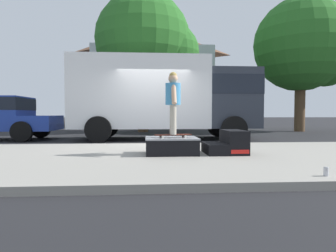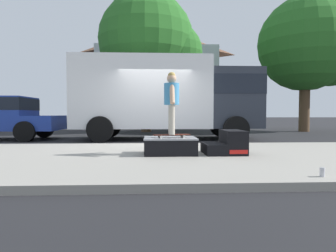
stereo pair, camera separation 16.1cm
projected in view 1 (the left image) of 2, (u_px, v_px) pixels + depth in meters
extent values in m
plane|color=black|center=(155.00, 145.00, 9.06)|extent=(140.00, 140.00, 0.00)
cube|color=gray|center=(158.00, 158.00, 6.07)|extent=(50.00, 5.00, 0.12)
cube|color=black|center=(171.00, 146.00, 6.26)|extent=(1.08, 0.85, 0.35)
cube|color=gray|center=(171.00, 138.00, 6.26)|extent=(1.10, 0.87, 0.03)
cube|color=black|center=(215.00, 148.00, 6.33)|extent=(0.42, 0.88, 0.23)
cube|color=black|center=(234.00, 142.00, 6.36)|extent=(0.42, 0.88, 0.50)
cube|color=red|center=(240.00, 152.00, 5.92)|extent=(0.37, 0.01, 0.08)
cube|color=#4C1E14|center=(173.00, 135.00, 6.23)|extent=(0.80, 0.35, 0.02)
cylinder|color=silver|center=(183.00, 136.00, 6.39)|extent=(0.06, 0.04, 0.05)
cylinder|color=silver|center=(185.00, 136.00, 6.21)|extent=(0.06, 0.04, 0.05)
cylinder|color=silver|center=(161.00, 136.00, 6.25)|extent=(0.06, 0.04, 0.05)
cylinder|color=silver|center=(163.00, 137.00, 6.08)|extent=(0.06, 0.04, 0.05)
cylinder|color=#B7AD99|center=(173.00, 120.00, 6.30)|extent=(0.13, 0.13, 0.63)
cylinder|color=#B7AD99|center=(173.00, 120.00, 6.14)|extent=(0.13, 0.13, 0.63)
cylinder|color=#3F8CBF|center=(173.00, 94.00, 6.20)|extent=(0.32, 0.32, 0.45)
cylinder|color=tan|center=(172.00, 95.00, 6.40)|extent=(0.10, 0.28, 0.43)
cylinder|color=tan|center=(174.00, 94.00, 6.00)|extent=(0.10, 0.28, 0.43)
sphere|color=tan|center=(173.00, 79.00, 6.18)|extent=(0.20, 0.20, 0.20)
sphere|color=tan|center=(173.00, 76.00, 6.18)|extent=(0.16, 0.16, 0.16)
cylinder|color=silver|center=(326.00, 172.00, 4.04)|extent=(0.07, 0.07, 0.12)
cylinder|color=silver|center=(326.00, 167.00, 4.04)|extent=(0.06, 0.06, 0.00)
cube|color=white|center=(140.00, 93.00, 11.15)|extent=(5.00, 2.35, 2.60)
cube|color=#282D38|center=(229.00, 99.00, 11.40)|extent=(1.90, 2.16, 2.20)
cube|color=black|center=(229.00, 87.00, 11.38)|extent=(1.92, 2.19, 0.70)
cylinder|color=black|center=(218.00, 126.00, 12.61)|extent=(0.90, 0.28, 0.90)
cylinder|color=black|center=(234.00, 129.00, 10.26)|extent=(0.90, 0.28, 0.90)
cylinder|color=black|center=(108.00, 126.00, 12.27)|extent=(0.90, 0.28, 0.90)
cylinder|color=black|center=(98.00, 129.00, 9.93)|extent=(0.90, 0.28, 0.90)
cube|color=#1E3899|center=(42.00, 123.00, 11.05)|extent=(1.10, 1.85, 0.55)
cylinder|color=black|center=(41.00, 129.00, 11.96)|extent=(0.72, 0.24, 0.72)
cylinder|color=black|center=(22.00, 132.00, 10.11)|extent=(0.72, 0.24, 0.72)
cylinder|color=brown|center=(300.00, 103.00, 16.26)|extent=(0.56, 0.56, 3.12)
sphere|color=#286623|center=(301.00, 45.00, 16.13)|extent=(5.08, 5.08, 5.08)
sphere|color=#286623|center=(325.00, 57.00, 16.25)|extent=(3.30, 3.30, 3.30)
cylinder|color=brown|center=(143.00, 102.00, 15.79)|extent=(0.56, 0.56, 3.24)
sphere|color=#286623|center=(143.00, 41.00, 15.66)|extent=(5.06, 5.06, 5.06)
sphere|color=#286623|center=(169.00, 53.00, 15.78)|extent=(3.29, 3.29, 3.29)
cube|color=silver|center=(152.00, 90.00, 24.84)|extent=(9.00, 7.50, 6.00)
cube|color=#B2ADA3|center=(153.00, 108.00, 20.92)|extent=(9.00, 0.50, 2.80)
pyramid|color=brown|center=(152.00, 40.00, 24.66)|extent=(9.54, 7.95, 2.40)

